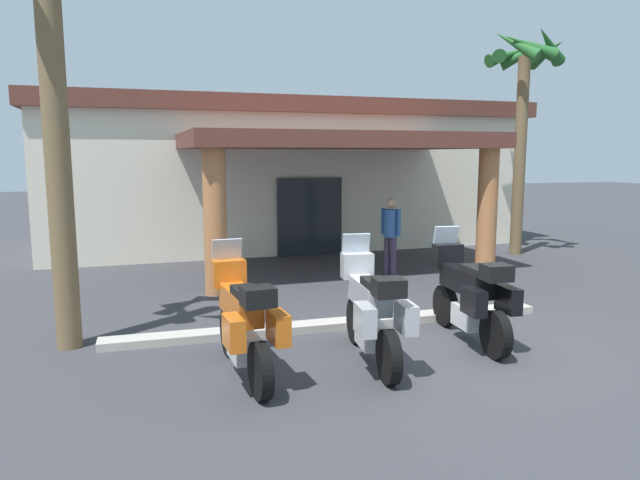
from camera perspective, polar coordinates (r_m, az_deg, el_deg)
ground_plane at (r=8.66m, az=13.40°, el=-10.16°), size 80.00×80.00×0.00m
motel_building at (r=17.92m, az=-3.30°, el=6.65°), size 14.31×9.67×4.26m
motorcycle_orange at (r=7.25m, az=-7.52°, el=-7.91°), size 0.74×2.21×1.61m
motorcycle_silver at (r=7.68m, az=5.12°, el=-6.92°), size 0.74×2.21×1.61m
motorcycle_black at (r=8.77m, az=14.53°, el=-5.23°), size 0.72×2.21×1.61m
pedestrian at (r=13.20m, az=6.95°, el=0.98°), size 0.32×0.47×1.77m
palm_tree_roadside at (r=8.94m, az=-25.16°, el=19.60°), size 2.05×2.07×6.17m
palm_tree_near_portico at (r=16.77m, az=19.33°, el=14.31°), size 2.11×2.12×5.98m
curb_strip at (r=9.28m, az=1.48°, el=-8.28°), size 7.08×0.36×0.12m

